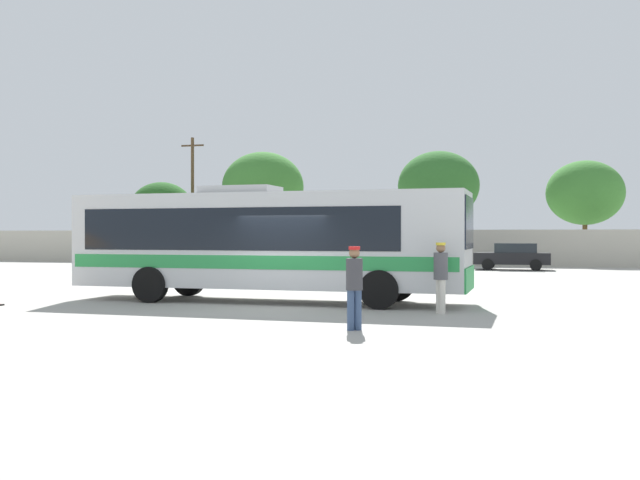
# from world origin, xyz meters

# --- Properties ---
(ground_plane) EXTENTS (300.00, 300.00, 0.00)m
(ground_plane) POSITION_xyz_m (0.00, 10.00, 0.00)
(ground_plane) COLOR #A3A099
(perimeter_wall) EXTENTS (80.00, 0.30, 2.30)m
(perimeter_wall) POSITION_xyz_m (0.00, 27.78, 1.15)
(perimeter_wall) COLOR #B2AD9E
(perimeter_wall) RESTS_ON ground_plane
(coach_bus_silver_green) EXTENTS (11.70, 2.92, 3.40)m
(coach_bus_silver_green) POSITION_xyz_m (-0.97, 1.22, 1.82)
(coach_bus_silver_green) COLOR silver
(coach_bus_silver_green) RESTS_ON ground_plane
(attendant_by_bus_door) EXTENTS (0.49, 0.49, 1.77)m
(attendant_by_bus_door) POSITION_xyz_m (4.39, -0.72, 1.01)
(attendant_by_bus_door) COLOR silver
(attendant_by_bus_door) RESTS_ON ground_plane
(passenger_waiting_on_apron) EXTENTS (0.47, 0.47, 1.73)m
(passenger_waiting_on_apron) POSITION_xyz_m (2.99, -4.35, 0.98)
(passenger_waiting_on_apron) COLOR #33476B
(passenger_waiting_on_apron) RESTS_ON ground_plane
(parked_car_leftmost_grey) EXTENTS (4.42, 2.30, 1.47)m
(parked_car_leftmost_grey) POSITION_xyz_m (-11.87, 23.77, 0.78)
(parked_car_leftmost_grey) COLOR slate
(parked_car_leftmost_grey) RESTS_ON ground_plane
(parked_car_second_maroon) EXTENTS (4.21, 1.99, 1.43)m
(parked_car_second_maroon) POSITION_xyz_m (-5.72, 23.83, 0.76)
(parked_car_second_maroon) COLOR maroon
(parked_car_second_maroon) RESTS_ON ground_plane
(parked_car_third_dark_blue) EXTENTS (4.20, 2.23, 1.40)m
(parked_car_third_dark_blue) POSITION_xyz_m (0.11, 23.42, 0.75)
(parked_car_third_dark_blue) COLOR navy
(parked_car_third_dark_blue) RESTS_ON ground_plane
(parked_car_rightmost_black) EXTENTS (4.19, 2.05, 1.50)m
(parked_car_rightmost_black) POSITION_xyz_m (6.00, 23.26, 0.79)
(parked_car_rightmost_black) COLOR black
(parked_car_rightmost_black) RESTS_ON ground_plane
(utility_pole_near) EXTENTS (1.80, 0.24, 9.33)m
(utility_pole_near) POSITION_xyz_m (-17.46, 31.22, 4.85)
(utility_pole_near) COLOR #4C3823
(utility_pole_near) RESTS_ON ground_plane
(roadside_tree_left) EXTENTS (4.68, 4.68, 5.90)m
(roadside_tree_left) POSITION_xyz_m (-19.29, 29.80, 3.91)
(roadside_tree_left) COLOR brown
(roadside_tree_left) RESTS_ON ground_plane
(roadside_tree_midleft) EXTENTS (6.00, 6.00, 8.08)m
(roadside_tree_midleft) POSITION_xyz_m (-11.84, 31.29, 5.52)
(roadside_tree_midleft) COLOR brown
(roadside_tree_midleft) RESTS_ON ground_plane
(roadside_tree_midright) EXTENTS (5.65, 5.65, 7.82)m
(roadside_tree_midright) POSITION_xyz_m (0.92, 31.94, 5.41)
(roadside_tree_midright) COLOR brown
(roadside_tree_midright) RESTS_ON ground_plane
(roadside_tree_right) EXTENTS (5.06, 5.06, 6.94)m
(roadside_tree_right) POSITION_xyz_m (10.59, 32.28, 4.78)
(roadside_tree_right) COLOR brown
(roadside_tree_right) RESTS_ON ground_plane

